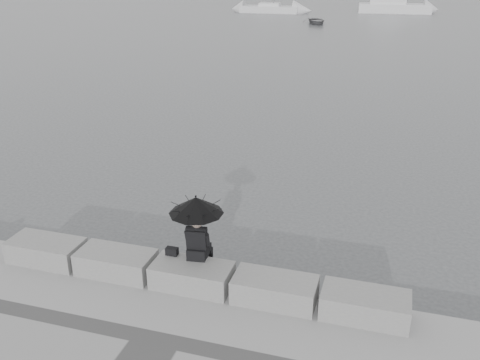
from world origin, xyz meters
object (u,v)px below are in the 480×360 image
(sailboat_left, at_px, (270,8))
(dinghy, at_px, (316,21))
(seated_person, at_px, (196,214))
(motor_cruiser, at_px, (395,5))

(sailboat_left, bearing_deg, dinghy, -55.36)
(seated_person, relative_size, dinghy, 0.39)
(seated_person, xyz_separation_m, sailboat_left, (-13.20, 59.67, -1.46))
(motor_cruiser, relative_size, dinghy, 2.52)
(motor_cruiser, distance_m, dinghy, 16.32)
(sailboat_left, relative_size, dinghy, 3.64)
(sailboat_left, bearing_deg, seated_person, -79.19)
(motor_cruiser, bearing_deg, seated_person, -95.97)
(seated_person, height_order, sailboat_left, sailboat_left)
(sailboat_left, distance_m, dinghy, 12.81)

